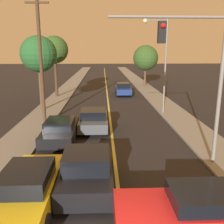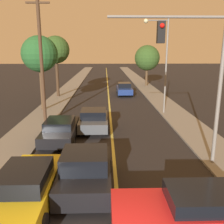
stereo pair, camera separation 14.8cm
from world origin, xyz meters
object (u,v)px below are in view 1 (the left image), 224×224
object	(u,v)px
car_crossing_right	(203,211)
car_near_lane_second	(94,120)
car_far_oncoming	(123,89)
car_near_lane_front	(87,171)
car_outer_lane_front	(29,188)
car_outer_lane_second	(61,130)
utility_pole_left	(41,59)
tree_left_near	(55,50)
streetlamp_right	(160,54)
tree_right_near	(146,58)
traffic_signal_mast	(198,65)
tree_left_far	(39,54)

from	to	relation	value
car_crossing_right	car_near_lane_second	bearing A→B (deg)	19.38
car_near_lane_second	car_far_oncoming	bearing A→B (deg)	77.25
car_near_lane_front	car_crossing_right	size ratio (longest dim) A/B	0.76
car_outer_lane_front	car_crossing_right	world-z (taller)	car_outer_lane_front
car_outer_lane_second	car_far_oncoming	bearing A→B (deg)	72.50
car_far_oncoming	utility_pole_left	size ratio (longest dim) A/B	0.46
car_near_lane_front	utility_pole_left	xyz separation A→B (m)	(-3.69, 9.25, 3.91)
car_far_oncoming	car_near_lane_second	bearing A→B (deg)	77.25
tree_left_near	utility_pole_left	bearing A→B (deg)	-84.68
streetlamp_right	tree_left_near	world-z (taller)	streetlamp_right
utility_pole_left	tree_right_near	world-z (taller)	utility_pole_left
utility_pole_left	tree_left_near	xyz separation A→B (m)	(-1.02, 10.96, 0.61)
car_near_lane_second	tree_left_near	world-z (taller)	tree_left_near
car_outer_lane_front	car_crossing_right	size ratio (longest dim) A/B	0.88
car_near_lane_second	car_far_oncoming	world-z (taller)	car_far_oncoming
car_far_oncoming	tree_left_near	size ratio (longest dim) A/B	0.60
traffic_signal_mast	car_near_lane_second	bearing A→B (deg)	131.47
car_near_lane_front	tree_right_near	xyz separation A→B (m)	(7.07, 28.94, 3.40)
car_far_oncoming	car_outer_lane_front	bearing A→B (deg)	77.41
car_outer_lane_second	tree_left_near	world-z (taller)	tree_left_near
car_outer_lane_front	car_far_oncoming	world-z (taller)	car_outer_lane_front
car_outer_lane_front	streetlamp_right	distance (m)	15.58
car_crossing_right	traffic_signal_mast	xyz separation A→B (m)	(1.25, 4.63, 3.93)
car_near_lane_second	streetlamp_right	distance (m)	8.19
car_near_lane_front	traffic_signal_mast	distance (m)	6.51
car_near_lane_front	car_outer_lane_second	world-z (taller)	car_near_lane_front
car_crossing_right	car_near_lane_front	bearing A→B (deg)	54.38
streetlamp_right	traffic_signal_mast	bearing A→B (deg)	-93.51
car_near_lane_second	car_crossing_right	size ratio (longest dim) A/B	0.75
tree_left_far	tree_right_near	xyz separation A→B (m)	(11.89, 15.61, -0.77)
car_outer_lane_front	streetlamp_right	world-z (taller)	streetlamp_right
car_far_oncoming	car_crossing_right	xyz separation A→B (m)	(0.40, -23.89, 0.03)
car_near_lane_front	car_outer_lane_second	xyz separation A→B (m)	(-1.89, 5.43, -0.08)
tree_left_far	car_far_oncoming	bearing A→B (deg)	45.27
car_crossing_right	streetlamp_right	size ratio (longest dim) A/B	0.67
tree_right_near	car_crossing_right	bearing A→B (deg)	-96.42
car_outer_lane_second	car_far_oncoming	xyz separation A→B (m)	(5.02, 15.92, 0.01)
car_outer_lane_front	car_outer_lane_second	xyz separation A→B (m)	(0.00, 6.56, -0.06)
car_crossing_right	tree_right_near	bearing A→B (deg)	-6.42
car_outer_lane_front	car_crossing_right	xyz separation A→B (m)	(5.42, -1.40, -0.03)
car_crossing_right	tree_left_near	xyz separation A→B (m)	(-8.24, 22.74, 4.57)
car_outer_lane_front	tree_left_near	distance (m)	22.00
car_near_lane_front	car_far_oncoming	world-z (taller)	car_near_lane_front
car_outer_lane_front	car_crossing_right	distance (m)	5.60
car_near_lane_second	car_outer_lane_second	bearing A→B (deg)	-132.24
traffic_signal_mast	car_near_lane_front	bearing A→B (deg)	-156.23
car_crossing_right	utility_pole_left	world-z (taller)	utility_pole_left
car_outer_lane_second	streetlamp_right	bearing A→B (deg)	42.04
car_outer_lane_second	tree_right_near	distance (m)	25.40
tree_left_far	car_near_lane_second	bearing A→B (deg)	-50.38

